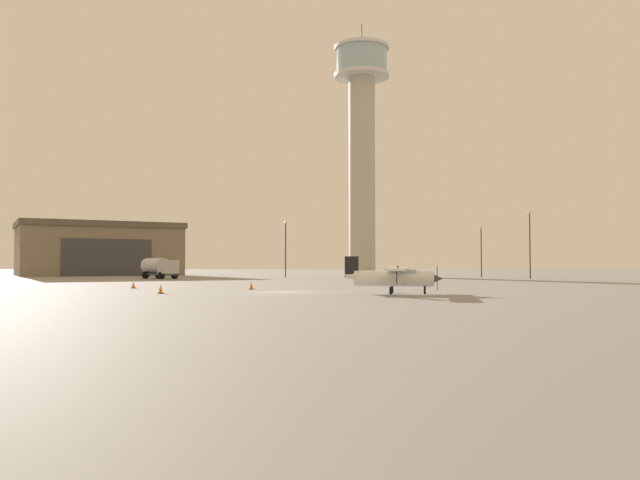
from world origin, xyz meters
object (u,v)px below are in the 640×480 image
(traffic_cone_near_right, at_px, (133,285))
(light_post_north, at_px, (286,244))
(control_tower, at_px, (362,133))
(traffic_cone_mid_apron, at_px, (161,289))
(light_post_east, at_px, (530,238))
(truck_fuel_tanker_silver, at_px, (159,267))
(airplane_white, at_px, (393,276))
(light_post_west, at_px, (481,246))
(traffic_cone_near_left, at_px, (251,285))

(traffic_cone_near_right, bearing_deg, light_post_north, 78.66)
(light_post_north, bearing_deg, control_tower, 47.56)
(control_tower, relative_size, traffic_cone_mid_apron, 66.88)
(light_post_east, bearing_deg, control_tower, 134.63)
(truck_fuel_tanker_silver, height_order, traffic_cone_mid_apron, truck_fuel_tanker_silver)
(light_post_north, bearing_deg, truck_fuel_tanker_silver, -150.17)
(traffic_cone_near_right, bearing_deg, control_tower, 69.93)
(traffic_cone_mid_apron, bearing_deg, truck_fuel_tanker_silver, 106.57)
(airplane_white, relative_size, light_post_west, 1.12)
(traffic_cone_near_left, bearing_deg, light_post_east, 48.16)
(truck_fuel_tanker_silver, bearing_deg, traffic_cone_near_left, -18.22)
(truck_fuel_tanker_silver, bearing_deg, traffic_cone_mid_apron, -28.34)
(light_post_north, distance_m, traffic_cone_near_left, 45.23)
(truck_fuel_tanker_silver, bearing_deg, light_post_west, 58.90)
(airplane_white, bearing_deg, light_post_north, 110.48)
(light_post_east, distance_m, traffic_cone_near_right, 54.32)
(traffic_cone_mid_apron, bearing_deg, light_post_east, 49.32)
(light_post_west, height_order, traffic_cone_mid_apron, light_post_west)
(light_post_north, height_order, traffic_cone_mid_apron, light_post_north)
(airplane_white, height_order, light_post_west, light_post_west)
(light_post_north, bearing_deg, airplane_white, -76.90)
(traffic_cone_mid_apron, bearing_deg, traffic_cone_near_right, 118.13)
(light_post_west, distance_m, traffic_cone_near_right, 59.00)
(light_post_west, distance_m, traffic_cone_near_left, 54.71)
(light_post_north, bearing_deg, traffic_cone_near_left, -88.09)
(light_post_west, height_order, traffic_cone_near_right, light_post_west)
(truck_fuel_tanker_silver, relative_size, light_post_west, 0.82)
(control_tower, distance_m, traffic_cone_near_right, 64.18)
(control_tower, distance_m, traffic_cone_mid_apron, 71.26)
(traffic_cone_mid_apron, bearing_deg, traffic_cone_near_left, 55.56)
(truck_fuel_tanker_silver, distance_m, traffic_cone_near_right, 34.50)
(light_post_west, xyz_separation_m, traffic_cone_mid_apron, (-33.04, -54.26, -4.35))
(traffic_cone_near_left, bearing_deg, traffic_cone_mid_apron, -124.44)
(control_tower, distance_m, traffic_cone_near_left, 63.49)
(airplane_white, xyz_separation_m, light_post_north, (-12.13, 52.16, 3.87))
(airplane_white, bearing_deg, light_post_east, 70.89)
(traffic_cone_near_left, relative_size, traffic_cone_mid_apron, 1.04)
(truck_fuel_tanker_silver, xyz_separation_m, traffic_cone_mid_apron, (12.79, -42.99, -1.28))
(traffic_cone_near_left, relative_size, traffic_cone_near_right, 1.20)
(airplane_white, xyz_separation_m, truck_fuel_tanker_silver, (-28.52, 42.76, 0.42))
(control_tower, distance_m, truck_fuel_tanker_silver, 42.53)
(truck_fuel_tanker_silver, distance_m, traffic_cone_near_left, 39.83)
(airplane_white, relative_size, traffic_cone_mid_apron, 13.34)
(truck_fuel_tanker_silver, distance_m, light_post_north, 19.20)
(control_tower, distance_m, light_post_west, 28.64)
(truck_fuel_tanker_silver, relative_size, light_post_east, 0.69)
(light_post_west, xyz_separation_m, light_post_east, (4.12, -11.02, 0.76))
(airplane_white, distance_m, traffic_cone_near_right, 22.71)
(control_tower, bearing_deg, traffic_cone_near_right, -110.07)
(airplane_white, bearing_deg, light_post_west, 79.61)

